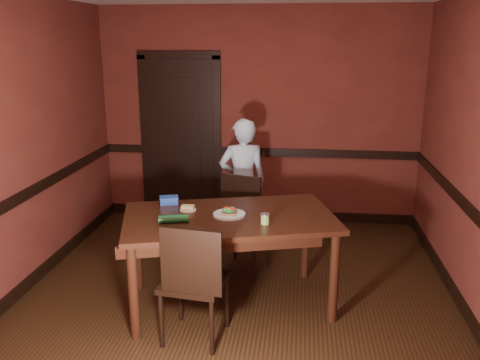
% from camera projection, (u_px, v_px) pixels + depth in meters
% --- Properties ---
extents(floor, '(4.00, 4.50, 0.01)m').
position_uv_depth(floor, '(235.00, 302.00, 4.60)').
color(floor, black).
rests_on(floor, ground).
extents(wall_back, '(4.00, 0.02, 2.70)m').
position_uv_depth(wall_back, '(258.00, 117.00, 6.38)').
color(wall_back, '#5A221B').
rests_on(wall_back, ground).
extents(wall_front, '(4.00, 0.02, 2.70)m').
position_uv_depth(wall_front, '(163.00, 279.00, 2.08)').
color(wall_front, '#5A221B').
rests_on(wall_front, ground).
extents(wall_left, '(0.02, 4.50, 2.70)m').
position_uv_depth(wall_left, '(10.00, 150.00, 4.47)').
color(wall_left, '#5A221B').
rests_on(wall_left, ground).
extents(dado_back, '(4.00, 0.03, 0.10)m').
position_uv_depth(dado_back, '(258.00, 152.00, 6.49)').
color(dado_back, black).
rests_on(dado_back, ground).
extents(dado_left, '(0.03, 4.50, 0.10)m').
position_uv_depth(dado_left, '(18.00, 199.00, 4.59)').
color(dado_left, black).
rests_on(dado_left, ground).
extents(dado_right, '(0.03, 4.50, 0.10)m').
position_uv_depth(dado_right, '(477.00, 217.00, 4.12)').
color(dado_right, black).
rests_on(dado_right, ground).
extents(baseboard_back, '(4.00, 0.03, 0.12)m').
position_uv_depth(baseboard_back, '(257.00, 214.00, 6.72)').
color(baseboard_back, black).
rests_on(baseboard_back, ground).
extents(baseboard_left, '(0.03, 4.50, 0.12)m').
position_uv_depth(baseboard_left, '(28.00, 283.00, 4.81)').
color(baseboard_left, black).
rests_on(baseboard_left, ground).
extents(baseboard_right, '(0.03, 4.50, 0.12)m').
position_uv_depth(baseboard_right, '(465.00, 310.00, 4.35)').
color(baseboard_right, black).
rests_on(baseboard_right, ground).
extents(door, '(1.05, 0.07, 2.20)m').
position_uv_depth(door, '(181.00, 136.00, 6.54)').
color(door, black).
rests_on(door, ground).
extents(dining_table, '(1.99, 1.46, 0.84)m').
position_uv_depth(dining_table, '(230.00, 260.00, 4.46)').
color(dining_table, black).
rests_on(dining_table, floor).
extents(chair_far, '(0.56, 0.56, 0.95)m').
position_uv_depth(chair_far, '(244.00, 226.00, 5.12)').
color(chair_far, black).
rests_on(chair_far, floor).
extents(chair_near, '(0.52, 0.52, 1.00)m').
position_uv_depth(chair_near, '(194.00, 280.00, 3.93)').
color(chair_near, black).
rests_on(chair_near, floor).
extents(person, '(0.61, 0.48, 1.46)m').
position_uv_depth(person, '(243.00, 182.00, 5.73)').
color(person, silver).
rests_on(person, floor).
extents(sandwich_plate, '(0.28, 0.28, 0.07)m').
position_uv_depth(sandwich_plate, '(229.00, 213.00, 4.34)').
color(sandwich_plate, silver).
rests_on(sandwich_plate, dining_table).
extents(sauce_jar, '(0.08, 0.08, 0.09)m').
position_uv_depth(sauce_jar, '(265.00, 219.00, 4.14)').
color(sauce_jar, '#6A9246').
rests_on(sauce_jar, dining_table).
extents(cheese_saucer, '(0.15, 0.15, 0.05)m').
position_uv_depth(cheese_saucer, '(188.00, 209.00, 4.47)').
color(cheese_saucer, silver).
rests_on(cheese_saucer, dining_table).
extents(food_tub, '(0.19, 0.16, 0.07)m').
position_uv_depth(food_tub, '(169.00, 200.00, 4.64)').
color(food_tub, '#294FB1').
rests_on(food_tub, dining_table).
extents(wrapped_veg, '(0.25, 0.13, 0.07)m').
position_uv_depth(wrapped_veg, '(174.00, 219.00, 4.17)').
color(wrapped_veg, '#144C22').
rests_on(wrapped_veg, dining_table).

